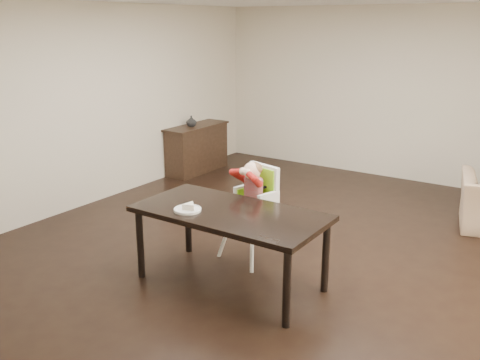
# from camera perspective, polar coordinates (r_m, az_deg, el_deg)

# --- Properties ---
(ground) EXTENTS (7.00, 7.00, 0.00)m
(ground) POSITION_cam_1_polar(r_m,az_deg,el_deg) (6.07, 4.44, -7.24)
(ground) COLOR black
(ground) RESTS_ON ground
(room_walls) EXTENTS (6.02, 7.02, 2.71)m
(room_walls) POSITION_cam_1_polar(r_m,az_deg,el_deg) (5.59, 4.87, 10.45)
(room_walls) COLOR beige
(room_walls) RESTS_ON ground
(dining_table) EXTENTS (1.80, 0.90, 0.75)m
(dining_table) POSITION_cam_1_polar(r_m,az_deg,el_deg) (5.02, -1.06, -4.15)
(dining_table) COLOR black
(dining_table) RESTS_ON ground
(high_chair) EXTENTS (0.54, 0.54, 1.06)m
(high_chair) POSITION_cam_1_polar(r_m,az_deg,el_deg) (5.58, 1.61, -1.14)
(high_chair) COLOR white
(high_chair) RESTS_ON ground
(plate) EXTENTS (0.29, 0.29, 0.07)m
(plate) POSITION_cam_1_polar(r_m,az_deg,el_deg) (5.00, -5.54, -3.03)
(plate) COLOR white
(plate) RESTS_ON dining_table
(sideboard) EXTENTS (0.44, 1.26, 0.79)m
(sideboard) POSITION_cam_1_polar(r_m,az_deg,el_deg) (9.02, -4.61, 3.38)
(sideboard) COLOR black
(sideboard) RESTS_ON ground
(vase) EXTENTS (0.21, 0.22, 0.17)m
(vase) POSITION_cam_1_polar(r_m,az_deg,el_deg) (8.82, -5.21, 6.24)
(vase) COLOR #99999E
(vase) RESTS_ON sideboard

